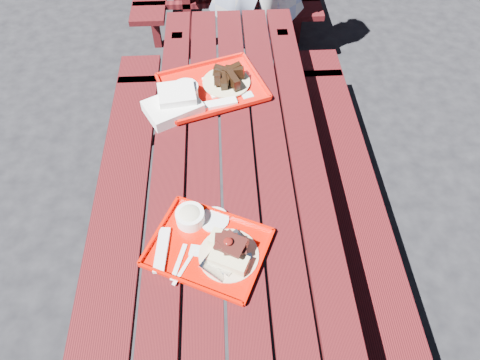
{
  "coord_description": "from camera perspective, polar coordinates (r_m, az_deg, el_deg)",
  "views": [
    {
      "loc": [
        -0.05,
        -1.19,
        2.16
      ],
      "look_at": [
        0.0,
        -0.15,
        0.82
      ],
      "focal_mm": 32.0,
      "sensor_mm": 36.0,
      "label": 1
    }
  ],
  "objects": [
    {
      "name": "ground",
      "position": [
        2.46,
        -0.18,
        -8.99
      ],
      "size": [
        60.0,
        60.0,
        0.0
      ],
      "primitive_type": "plane",
      "color": "black",
      "rests_on": "ground"
    },
    {
      "name": "picnic_table_near",
      "position": [
        1.99,
        -0.22,
        -1.18
      ],
      "size": [
        1.41,
        2.4,
        0.75
      ],
      "color": "#440D0F",
      "rests_on": "ground"
    },
    {
      "name": "near_tray",
      "position": [
        1.59,
        -4.04,
        -8.09
      ],
      "size": [
        0.51,
        0.46,
        0.13
      ],
      "color": "red",
      "rests_on": "picnic_table_near"
    },
    {
      "name": "far_tray",
      "position": [
        2.16,
        -3.88,
        12.27
      ],
      "size": [
        0.58,
        0.51,
        0.08
      ],
      "color": "red",
      "rests_on": "picnic_table_near"
    },
    {
      "name": "white_cloth",
      "position": [
        2.06,
        -8.78,
        10.0
      ],
      "size": [
        0.3,
        0.28,
        0.1
      ],
      "color": "white",
      "rests_on": "picnic_table_near"
    }
  ]
}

